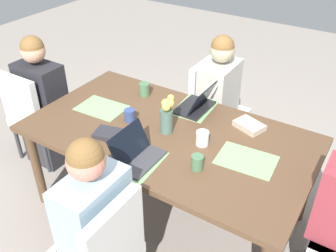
{
  "coord_description": "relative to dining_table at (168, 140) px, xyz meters",
  "views": [
    {
      "loc": [
        1.14,
        -1.8,
        2.22
      ],
      "look_at": [
        0.0,
        0.0,
        0.8
      ],
      "focal_mm": 39.78,
      "sensor_mm": 36.0,
      "label": 1
    }
  ],
  "objects": [
    {
      "name": "ground_plane",
      "position": [
        0.0,
        0.0,
        -0.68
      ],
      "size": [
        10.0,
        10.0,
        0.0
      ],
      "primitive_type": "plane",
      "color": "gray"
    },
    {
      "name": "dining_table",
      "position": [
        0.0,
        0.0,
        0.0
      ],
      "size": [
        1.99,
        1.09,
        0.75
      ],
      "color": "brown",
      "rests_on": "ground_plane"
    },
    {
      "name": "chair_near_left_mid",
      "position": [
        0.12,
        -0.88,
        -0.18
      ],
      "size": [
        0.44,
        0.44,
        0.9
      ],
      "color": "silver",
      "rests_on": "ground_plane"
    },
    {
      "name": "person_near_left_mid",
      "position": [
        0.04,
        -0.82,
        -0.15
      ],
      "size": [
        0.36,
        0.4,
        1.19
      ],
      "color": "#2D2D33",
      "rests_on": "ground_plane"
    },
    {
      "name": "chair_far_left_far",
      "position": [
        -0.08,
        0.89,
        -0.18
      ],
      "size": [
        0.44,
        0.44,
        0.9
      ],
      "color": "silver",
      "rests_on": "ground_plane"
    },
    {
      "name": "person_far_left_far",
      "position": [
        -0.01,
        0.83,
        -0.15
      ],
      "size": [
        0.36,
        0.4,
        1.19
      ],
      "color": "#2D2D33",
      "rests_on": "ground_plane"
    },
    {
      "name": "chair_head_left_right_near",
      "position": [
        -1.35,
        -0.07,
        -0.18
      ],
      "size": [
        0.44,
        0.44,
        0.9
      ],
      "color": "silver",
      "rests_on": "ground_plane"
    },
    {
      "name": "person_head_left_right_near",
      "position": [
        -1.29,
        0.0,
        -0.15
      ],
      "size": [
        0.4,
        0.36,
        1.19
      ],
      "color": "#2D2D33",
      "rests_on": "ground_plane"
    },
    {
      "name": "flower_vase",
      "position": [
        -0.01,
        -0.0,
        0.22
      ],
      "size": [
        0.1,
        0.1,
        0.28
      ],
      "color": "#4C6B60",
      "rests_on": "dining_table"
    },
    {
      "name": "placemat_head_right_left_near",
      "position": [
        0.58,
        -0.0,
        0.07
      ],
      "size": [
        0.38,
        0.29,
        0.0
      ],
      "primitive_type": "cube",
      "rotation": [
        0.0,
        0.0,
        3.22
      ],
      "color": "#7FAD70",
      "rests_on": "dining_table"
    },
    {
      "name": "placemat_near_left_mid",
      "position": [
        0.02,
        -0.39,
        0.07
      ],
      "size": [
        0.28,
        0.37,
        0.0
      ],
      "primitive_type": "cube",
      "rotation": [
        0.0,
        0.0,
        1.62
      ],
      "color": "#7FAD70",
      "rests_on": "dining_table"
    },
    {
      "name": "placemat_far_left_far",
      "position": [
        -0.0,
        0.39,
        0.07
      ],
      "size": [
        0.28,
        0.38,
        0.0
      ],
      "primitive_type": "cube",
      "rotation": [
        0.0,
        0.0,
        -1.5
      ],
      "color": "#7FAD70",
      "rests_on": "dining_table"
    },
    {
      "name": "placemat_head_left_right_near",
      "position": [
        -0.61,
        0.0,
        0.07
      ],
      "size": [
        0.37,
        0.28,
        0.0
      ],
      "primitive_type": "cube",
      "rotation": [
        0.0,
        0.0,
        0.05
      ],
      "color": "#7FAD70",
      "rests_on": "dining_table"
    },
    {
      "name": "laptop_far_left_far",
      "position": [
        0.02,
        0.37,
        0.11
      ],
      "size": [
        0.22,
        0.32,
        0.2
      ],
      "color": "black",
      "rests_on": "dining_table"
    },
    {
      "name": "laptop_near_left_mid",
      "position": [
        -0.0,
        -0.37,
        0.11
      ],
      "size": [
        0.22,
        0.32,
        0.2
      ],
      "color": "#38383D",
      "rests_on": "dining_table"
    },
    {
      "name": "coffee_mug_near_left",
      "position": [
        0.36,
        -0.24,
        0.12
      ],
      "size": [
        0.08,
        0.08,
        0.09
      ],
      "primitive_type": "cylinder",
      "color": "#47704C",
      "rests_on": "dining_table"
    },
    {
      "name": "coffee_mug_near_right",
      "position": [
        0.27,
        0.0,
        0.12
      ],
      "size": [
        0.08,
        0.08,
        0.1
      ],
      "primitive_type": "cylinder",
      "color": "white",
      "rests_on": "dining_table"
    },
    {
      "name": "coffee_mug_centre_left",
      "position": [
        -0.45,
        0.35,
        0.12
      ],
      "size": [
        0.09,
        0.09,
        0.1
      ],
      "primitive_type": "cylinder",
      "color": "#47704C",
      "rests_on": "dining_table"
    },
    {
      "name": "coffee_mug_centre_right",
      "position": [
        -0.31,
        -0.02,
        0.12
      ],
      "size": [
        0.08,
        0.08,
        0.09
      ],
      "primitive_type": "cylinder",
      "color": "#33477A",
      "rests_on": "dining_table"
    },
    {
      "name": "book_red_cover",
      "position": [
        0.46,
        0.35,
        0.09
      ],
      "size": [
        0.24,
        0.2,
        0.04
      ],
      "primitive_type": "cube",
      "rotation": [
        0.0,
        0.0,
        -0.35
      ],
      "color": "#B2A38E",
      "rests_on": "dining_table"
    },
    {
      "name": "book_blue_cover",
      "position": [
        -0.31,
        -0.25,
        0.09
      ],
      "size": [
        0.23,
        0.19,
        0.03
      ],
      "primitive_type": "cube",
      "rotation": [
        0.0,
        0.0,
        0.26
      ],
      "color": "#28282D",
      "rests_on": "dining_table"
    }
  ]
}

